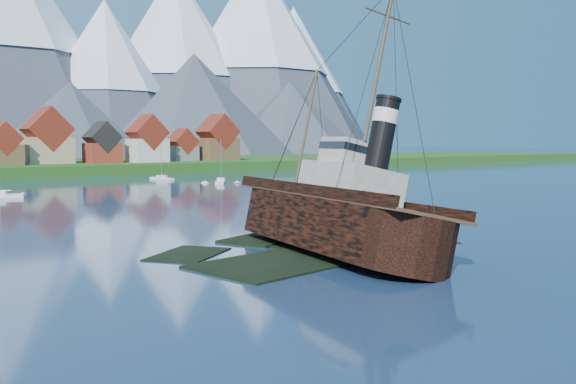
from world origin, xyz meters
TOP-DOWN VIEW (x-y plane):
  - ground at (0.00, 0.00)m, footprint 1400.00×1400.00m
  - shoal at (1.78, 2.15)m, footprint 31.71×21.24m
  - tugboat_wreck at (1.56, 0.95)m, footprint 7.42×31.99m
  - sailboat_c at (-7.40, 75.88)m, footprint 8.33×6.07m
  - sailboat_d at (43.47, 84.30)m, footprint 6.43×7.40m
  - sailboat_e at (38.68, 105.05)m, footprint 2.69×8.67m

SIDE VIEW (x-z plane):
  - shoal at x=1.78m, z-range -0.92..0.22m
  - ground at x=0.00m, z-range 0.00..0.00m
  - sailboat_e at x=38.68m, z-range -4.74..5.18m
  - sailboat_c at x=-7.40m, z-range -5.18..5.67m
  - sailboat_d at x=43.47m, z-range -5.13..5.62m
  - tugboat_wreck at x=1.56m, z-range -9.50..15.85m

